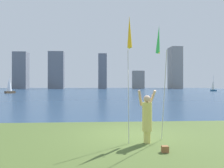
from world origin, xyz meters
TOP-DOWN VIEW (x-y plane):
  - ground at (0.00, 50.95)m, footprint 120.00×138.00m
  - person at (0.46, -1.31)m, footprint 0.67×0.49m
  - kite_flag_left at (-0.16, -1.46)m, footprint 0.16×0.52m
  - kite_flag_right at (1.09, -0.54)m, footprint 0.16×1.22m
  - bag at (0.76, -2.35)m, footprint 0.20×0.15m
  - sailboat_1 at (32.85, 53.70)m, footprint 1.98×1.64m
  - sailboat_2 at (-21.30, 42.10)m, footprint 2.06×2.26m
  - skyline_tower_0 at (-38.05, 97.81)m, footprint 6.33×5.61m
  - skyline_tower_1 at (-20.78, 94.96)m, footprint 7.10×4.11m
  - skyline_tower_2 at (0.92, 97.58)m, footprint 4.08×5.09m
  - skyline_tower_3 at (18.79, 98.73)m, footprint 5.76×3.59m
  - skyline_tower_4 at (36.75, 96.40)m, footprint 5.24×7.52m

SIDE VIEW (x-z plane):
  - ground at x=0.00m, z-range -0.12..0.00m
  - bag at x=0.76m, z-range 0.00..0.19m
  - person at x=0.46m, z-range -0.02..1.80m
  - sailboat_1 at x=32.85m, z-range -0.88..3.73m
  - sailboat_2 at x=-21.30m, z-range -0.74..4.11m
  - kite_flag_right at x=1.09m, z-range 1.47..5.70m
  - kite_flag_left at x=-0.16m, z-range 1.47..5.77m
  - skyline_tower_3 at x=18.79m, z-range 0.00..8.81m
  - skyline_tower_2 at x=0.92m, z-range 0.00..16.93m
  - skyline_tower_0 at x=-38.05m, z-range 0.00..17.43m
  - skyline_tower_1 at x=-20.78m, z-range 0.00..17.46m
  - skyline_tower_4 at x=36.75m, z-range 0.00..20.37m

